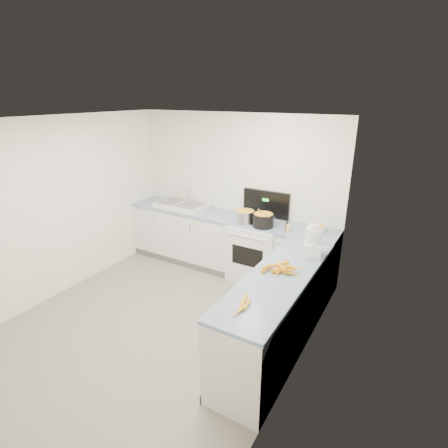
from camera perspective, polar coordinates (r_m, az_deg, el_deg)
The scene contains 19 objects.
floor at distance 4.73m, azimuth -10.26°, elevation -15.48°, with size 3.50×4.00×0.00m, color gray, non-canonical shape.
ceiling at distance 3.86m, azimuth -12.67°, elevation 16.23°, with size 3.50×4.00×0.00m, color white, non-canonical shape.
wall_back at distance 5.70m, azimuth 1.96°, elevation 5.16°, with size 3.50×2.50×0.00m, color white, non-canonical shape.
wall_left at distance 5.41m, azimuth -25.49°, elevation 2.29°, with size 4.00×2.50×0.00m, color white, non-canonical shape.
wall_right at distance 3.33m, azimuth 12.23°, elevation -6.91°, with size 4.00×2.50×0.00m, color white, non-canonical shape.
counter_back at distance 5.71m, azimuth 0.43°, elevation -3.10°, with size 3.50×0.62×0.94m.
counter_right at distance 4.05m, azimuth 8.65°, elevation -14.10°, with size 0.62×2.20×0.94m.
stove at distance 5.47m, azimuth 5.37°, elevation -4.26°, with size 0.76×0.65×1.36m.
sink at distance 6.00m, azimuth -7.04°, elevation 3.11°, with size 0.86×0.52×0.31m.
steel_pot at distance 5.22m, azimuth 3.47°, elevation 1.09°, with size 0.29×0.29×0.21m, color silver.
black_pot at distance 5.09m, azimuth 6.40°, elevation 0.51°, with size 0.30×0.30×0.22m, color black.
wooden_spoon at distance 5.05m, azimuth 6.45°, elevation 1.76°, with size 0.02×0.02×0.38m, color #AD7A47.
mixing_bowl at distance 5.03m, azimuth 14.89°, elevation -0.75°, with size 0.22×0.22×0.10m, color white.
extract_bottle at distance 4.97m, azimuth 10.21°, elevation -0.53°, with size 0.05×0.05×0.12m, color #593319.
spice_jar at distance 4.96m, azimuth 10.44°, elevation -0.76°, with size 0.06×0.06×0.10m, color #E5B266.
food_processor at distance 4.26m, azimuth 14.30°, elevation -2.93°, with size 0.25×0.28×0.39m.
carrot_pile at distance 3.89m, azimuth 9.34°, elevation -7.04°, with size 0.41×0.42×0.10m.
peeled_carrots at distance 3.24m, azimuth 3.05°, elevation -13.21°, with size 0.15×0.38×0.04m.
peelings at distance 6.13m, azimuth -8.26°, elevation 3.79°, with size 0.22×0.23×0.01m.
Camera 1 is at (2.60, -2.84, 2.75)m, focal length 28.00 mm.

